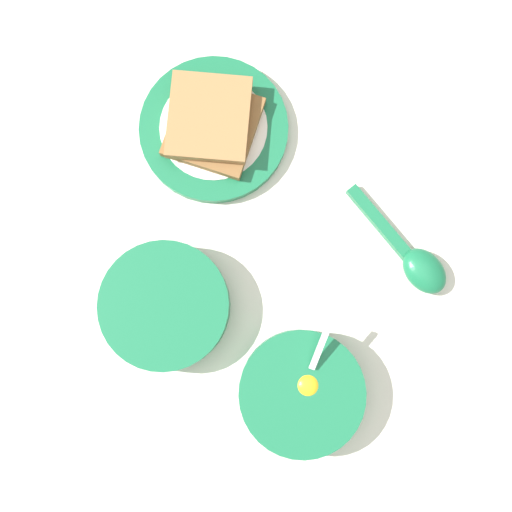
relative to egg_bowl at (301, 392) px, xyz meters
name	(u,v)px	position (x,y,z in m)	size (l,w,h in m)	color
ground_plane	(265,246)	(-0.16, -0.07, -0.02)	(3.00, 3.00, 0.00)	silver
egg_bowl	(301,392)	(0.00, 0.00, 0.00)	(0.15, 0.14, 0.07)	#196B42
toast_plate	(214,129)	(-0.29, -0.15, -0.01)	(0.18, 0.18, 0.02)	#196B42
toast_sandwich	(211,122)	(-0.29, -0.16, 0.01)	(0.12, 0.11, 0.03)	brown
soup_spoon	(415,263)	(-0.17, 0.11, -0.01)	(0.13, 0.14, 0.03)	#196B42
congee_bowl	(165,306)	(-0.07, -0.17, 0.00)	(0.15, 0.15, 0.04)	#196B42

